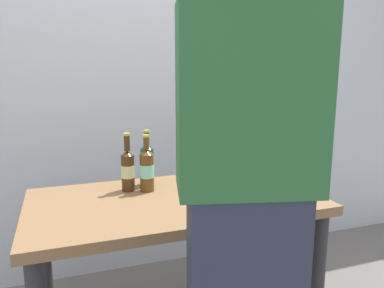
% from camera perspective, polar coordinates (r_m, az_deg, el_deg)
% --- Properties ---
extents(desk, '(1.34, 0.72, 0.75)m').
position_cam_1_polar(desk, '(1.82, -2.62, -11.04)').
color(desk, olive).
rests_on(desk, ground).
extents(laptop, '(0.41, 0.41, 0.21)m').
position_cam_1_polar(laptop, '(2.05, 6.56, -4.29)').
color(laptop, '#383D4C').
rests_on(laptop, desk).
extents(beer_bottle_green, '(0.07, 0.07, 0.29)m').
position_cam_1_polar(beer_bottle_green, '(1.87, -9.75, -3.79)').
color(beer_bottle_green, '#472B14').
rests_on(beer_bottle_green, desk).
extents(beer_bottle_dark, '(0.07, 0.07, 0.29)m').
position_cam_1_polar(beer_bottle_dark, '(1.95, -6.83, -2.96)').
color(beer_bottle_dark, '#1E5123').
rests_on(beer_bottle_dark, desk).
extents(beer_bottle_amber, '(0.07, 0.07, 0.28)m').
position_cam_1_polar(beer_bottle_amber, '(1.85, -6.90, -3.83)').
color(beer_bottle_amber, brown).
rests_on(beer_bottle_amber, desk).
extents(person_figure, '(0.47, 0.34, 1.76)m').
position_cam_1_polar(person_figure, '(1.20, 8.15, -11.33)').
color(person_figure, '#2D3347').
rests_on(person_figure, ground).
extents(coffee_mug, '(0.12, 0.09, 0.09)m').
position_cam_1_polar(coffee_mug, '(1.70, 8.96, -7.59)').
color(coffee_mug, '#19598C').
rests_on(coffee_mug, desk).
extents(back_wall, '(6.00, 0.10, 2.60)m').
position_cam_1_polar(back_wall, '(2.49, -8.38, 10.11)').
color(back_wall, silver).
rests_on(back_wall, ground).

